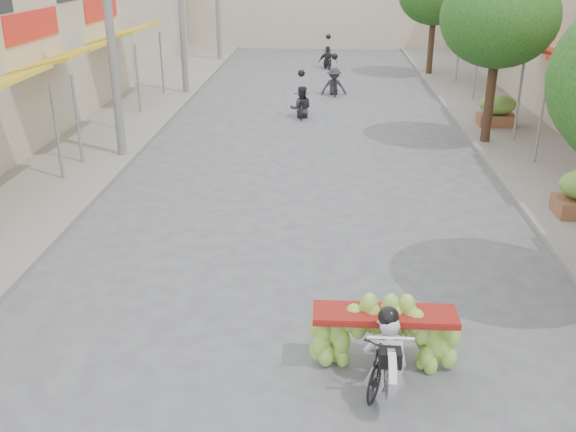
% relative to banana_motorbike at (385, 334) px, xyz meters
% --- Properties ---
extents(sidewalk_left, '(4.00, 60.00, 0.12)m').
position_rel_banana_motorbike_xyz_m(sidewalk_left, '(-8.33, 13.02, -0.64)').
color(sidewalk_left, gray).
rests_on(sidewalk_left, ground).
extents(sidewalk_right, '(4.00, 60.00, 0.12)m').
position_rel_banana_motorbike_xyz_m(sidewalk_right, '(5.67, 13.02, -0.64)').
color(sidewalk_right, gray).
rests_on(sidewalk_right, ground).
extents(utility_pole_mid, '(0.60, 0.24, 8.00)m').
position_rel_banana_motorbike_xyz_m(utility_pole_mid, '(-6.73, 10.02, 3.32)').
color(utility_pole_mid, slate).
rests_on(utility_pole_mid, ground).
extents(street_tree_mid, '(3.40, 3.40, 5.25)m').
position_rel_banana_motorbike_xyz_m(street_tree_mid, '(4.07, 12.02, 3.08)').
color(street_tree_mid, '#3A2719').
rests_on(street_tree_mid, ground).
extents(produce_crate_far, '(1.20, 0.88, 1.16)m').
position_rel_banana_motorbike_xyz_m(produce_crate_far, '(4.87, 14.02, 0.01)').
color(produce_crate_far, brown).
rests_on(produce_crate_far, ground).
extents(banana_motorbike, '(2.20, 1.77, 2.09)m').
position_rel_banana_motorbike_xyz_m(banana_motorbike, '(0.00, 0.00, 0.00)').
color(banana_motorbike, black).
rests_on(banana_motorbike, ground).
extents(pedestrian, '(1.06, 1.04, 1.89)m').
position_rel_banana_motorbike_xyz_m(pedestrian, '(4.88, 14.50, 0.36)').
color(pedestrian, silver).
rests_on(pedestrian, ground).
extents(bg_motorbike_a, '(0.81, 1.45, 1.95)m').
position_rel_banana_motorbike_xyz_m(bg_motorbike_a, '(-1.75, 15.29, 0.08)').
color(bg_motorbike_a, black).
rests_on(bg_motorbike_a, ground).
extents(bg_motorbike_b, '(1.11, 1.57, 1.95)m').
position_rel_banana_motorbike_xyz_m(bg_motorbike_b, '(-0.54, 19.27, 0.17)').
color(bg_motorbike_b, black).
rests_on(bg_motorbike_b, ground).
extents(bg_motorbike_c, '(1.02, 1.60, 1.95)m').
position_rel_banana_motorbike_xyz_m(bg_motorbike_c, '(-0.80, 25.93, 0.10)').
color(bg_motorbike_c, black).
rests_on(bg_motorbike_c, ground).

